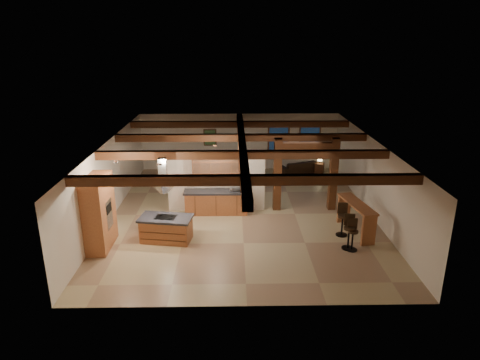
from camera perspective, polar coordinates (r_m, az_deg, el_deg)
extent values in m
plane|color=tan|center=(16.75, 0.26, -4.57)|extent=(12.00, 12.00, 0.00)
plane|color=silver|center=(22.00, -0.08, 5.11)|extent=(10.00, 0.00, 10.00)
plane|color=silver|center=(10.71, 1.00, -10.10)|extent=(10.00, 0.00, 10.00)
plane|color=silver|center=(16.88, -16.96, 0.04)|extent=(0.00, 12.00, 12.00)
plane|color=silver|center=(17.09, 17.28, 0.23)|extent=(0.00, 12.00, 12.00)
plane|color=#321F10|center=(15.83, 0.28, 5.13)|extent=(12.00, 12.00, 0.00)
cube|color=#3E200F|center=(12.02, 0.71, 0.01)|extent=(10.00, 0.25, 0.28)
cube|color=#3E200F|center=(14.60, 0.39, 3.40)|extent=(10.00, 0.25, 0.28)
cube|color=#3E200F|center=(17.13, 0.18, 5.69)|extent=(10.00, 0.25, 0.28)
cube|color=#3E200F|center=(19.77, 0.02, 7.44)|extent=(10.00, 0.25, 0.28)
cube|color=#3E200F|center=(15.86, 0.28, 4.63)|extent=(0.28, 12.00, 0.28)
cube|color=#3E200F|center=(16.79, 5.02, 0.71)|extent=(0.30, 0.30, 2.90)
cube|color=#3E200F|center=(17.16, 12.34, 0.74)|extent=(0.30, 0.30, 2.90)
cube|color=#3E200F|center=(16.63, 8.91, 4.50)|extent=(2.50, 0.28, 0.28)
cube|color=silver|center=(16.82, -3.17, -0.47)|extent=(3.80, 0.18, 2.20)
cube|color=#AA6737|center=(14.54, -18.27, -4.16)|extent=(0.64, 1.60, 2.40)
cube|color=silver|center=(14.47, -17.12, -4.36)|extent=(0.06, 0.62, 0.95)
cube|color=black|center=(14.38, -17.04, -3.63)|extent=(0.01, 0.50, 0.28)
cube|color=#AA6737|center=(16.69, -3.18, -3.08)|extent=(2.40, 0.60, 0.86)
cube|color=black|center=(16.52, -3.21, -1.57)|extent=(2.50, 0.66, 0.08)
cube|color=#AA6737|center=(16.42, -3.24, 1.80)|extent=(1.80, 0.34, 0.95)
cube|color=silver|center=(16.25, -3.27, 1.62)|extent=(1.74, 0.02, 0.90)
pyramid|color=silver|center=(14.23, -10.09, -1.69)|extent=(1.10, 1.10, 0.45)
cube|color=silver|center=(13.98, -10.28, 1.43)|extent=(0.26, 0.22, 0.73)
cube|color=#3E200F|center=(22.05, 5.15, 5.20)|extent=(1.10, 0.05, 1.70)
cube|color=black|center=(22.02, 5.16, 5.18)|extent=(0.95, 0.02, 1.55)
cube|color=#3E200F|center=(22.28, 9.26, 5.17)|extent=(1.10, 0.05, 1.70)
cube|color=black|center=(22.25, 9.27, 5.15)|extent=(0.95, 0.02, 1.55)
cube|color=#3E200F|center=(21.91, -4.02, 5.68)|extent=(0.65, 0.04, 0.85)
cube|color=#255733|center=(21.89, -4.02, 5.66)|extent=(0.55, 0.01, 0.75)
cylinder|color=silver|center=(13.32, -10.71, 2.05)|extent=(0.16, 0.16, 0.03)
cylinder|color=silver|center=(15.36, -3.42, 4.56)|extent=(0.16, 0.16, 0.03)
cylinder|color=silver|center=(13.90, -16.21, 2.32)|extent=(0.16, 0.16, 0.03)
cube|color=#AA6737|center=(14.74, -9.80, -6.56)|extent=(1.75, 1.06, 0.78)
cube|color=black|center=(14.57, -9.89, -5.03)|extent=(1.87, 1.19, 0.07)
cube|color=black|center=(14.55, -9.90, -4.88)|extent=(0.75, 0.56, 0.02)
imported|color=#3C1C0F|center=(19.59, -1.69, 0.01)|extent=(2.14, 1.49, 0.69)
imported|color=black|center=(21.88, 7.86, 1.75)|extent=(2.27, 1.57, 0.62)
imported|color=silver|center=(16.45, -0.41, -0.99)|extent=(0.54, 0.43, 0.26)
cube|color=#AA6737|center=(15.34, 15.33, -3.10)|extent=(0.92, 2.20, 0.06)
cube|color=#AA6737|center=(14.78, 16.79, -6.44)|extent=(0.49, 0.19, 1.07)
cube|color=#AA6737|center=(16.34, 13.68, -3.70)|extent=(0.49, 0.19, 1.07)
cube|color=#3E200F|center=(21.98, 10.53, 1.56)|extent=(0.54, 0.54, 0.52)
cylinder|color=black|center=(21.89, 10.59, 2.38)|extent=(0.05, 0.05, 0.14)
cone|color=#FFE299|center=(21.85, 10.61, 2.74)|extent=(0.25, 0.25, 0.16)
cylinder|color=black|center=(14.25, 14.85, -6.67)|extent=(0.33, 0.33, 0.06)
cube|color=black|center=(14.30, 14.78, -5.63)|extent=(0.31, 0.05, 0.37)
cylinder|color=black|center=(14.39, 14.74, -7.86)|extent=(0.06, 0.06, 0.64)
cylinder|color=black|center=(14.53, 14.64, -8.96)|extent=(0.37, 0.37, 0.03)
cylinder|color=black|center=(14.28, 14.38, -6.26)|extent=(0.36, 0.36, 0.07)
cube|color=black|center=(14.35, 14.38, -5.13)|extent=(0.35, 0.09, 0.40)
cylinder|color=black|center=(14.44, 14.26, -7.57)|extent=(0.06, 0.06, 0.71)
cylinder|color=black|center=(14.59, 14.16, -8.79)|extent=(0.40, 0.40, 0.03)
cylinder|color=black|center=(15.17, 13.56, -4.71)|extent=(0.36, 0.36, 0.07)
cube|color=black|center=(15.23, 13.53, -3.65)|extent=(0.34, 0.07, 0.40)
cylinder|color=black|center=(15.31, 13.46, -5.95)|extent=(0.06, 0.06, 0.70)
cylinder|color=black|center=(15.45, 13.37, -7.11)|extent=(0.40, 0.40, 0.03)
cube|color=#3E200F|center=(18.64, -3.12, -0.54)|extent=(0.58, 0.58, 0.06)
cube|color=#3E200F|center=(18.72, -3.35, 0.83)|extent=(0.44, 0.20, 0.81)
cylinder|color=#3E200F|center=(18.51, -3.47, -1.53)|extent=(0.05, 0.05, 0.45)
cylinder|color=#3E200F|center=(18.62, -2.40, -1.39)|extent=(0.05, 0.05, 0.45)
cylinder|color=#3E200F|center=(18.84, -3.81, -1.17)|extent=(0.05, 0.05, 0.45)
cylinder|color=#3E200F|center=(18.94, -2.75, -1.04)|extent=(0.05, 0.05, 0.45)
cube|color=#3E200F|center=(20.01, -4.44, 0.79)|extent=(0.58, 0.58, 0.06)
cube|color=#3E200F|center=(19.68, -4.28, 1.71)|extent=(0.44, 0.20, 0.81)
cylinder|color=#3E200F|center=(20.31, -4.07, 0.30)|extent=(0.05, 0.05, 0.45)
cylinder|color=#3E200F|center=(20.21, -5.07, 0.19)|extent=(0.05, 0.05, 0.45)
cylinder|color=#3E200F|center=(19.97, -3.77, -0.01)|extent=(0.05, 0.05, 0.45)
cylinder|color=#3E200F|center=(19.88, -4.78, -0.13)|extent=(0.05, 0.05, 0.45)
cube|color=#3E200F|center=(18.87, -0.94, -0.27)|extent=(0.58, 0.58, 0.06)
cube|color=#3E200F|center=(18.95, -1.18, 1.08)|extent=(0.44, 0.20, 0.81)
cylinder|color=#3E200F|center=(18.73, -1.28, -1.25)|extent=(0.05, 0.05, 0.45)
cylinder|color=#3E200F|center=(18.85, -0.23, -1.12)|extent=(0.05, 0.05, 0.45)
cylinder|color=#3E200F|center=(19.06, -1.64, -0.90)|extent=(0.05, 0.05, 0.45)
cylinder|color=#3E200F|center=(19.17, -0.61, -0.77)|extent=(0.05, 0.05, 0.45)
cube|color=#3E200F|center=(20.22, -2.39, 1.03)|extent=(0.58, 0.58, 0.06)
cube|color=#3E200F|center=(19.90, -2.20, 1.93)|extent=(0.44, 0.20, 0.81)
cylinder|color=#3E200F|center=(20.52, -2.06, 0.54)|extent=(0.05, 0.05, 0.45)
cylinder|color=#3E200F|center=(20.41, -3.03, 0.42)|extent=(0.05, 0.05, 0.45)
cylinder|color=#3E200F|center=(20.19, -1.73, 0.24)|extent=(0.05, 0.05, 0.45)
cylinder|color=#3E200F|center=(20.08, -2.71, 0.12)|extent=(0.05, 0.05, 0.45)
cube|color=#3E200F|center=(19.12, 1.18, -0.01)|extent=(0.58, 0.58, 0.06)
cube|color=#3E200F|center=(19.20, 0.94, 1.32)|extent=(0.44, 0.20, 0.81)
cylinder|color=#3E200F|center=(18.98, 0.87, -0.98)|extent=(0.05, 0.05, 0.45)
cylinder|color=#3E200F|center=(19.11, 1.89, -0.85)|extent=(0.05, 0.05, 0.45)
cylinder|color=#3E200F|center=(19.30, 0.47, -0.64)|extent=(0.05, 0.05, 0.45)
cylinder|color=#3E200F|center=(19.43, 1.48, -0.51)|extent=(0.05, 0.05, 0.45)
cube|color=#3E200F|center=(20.46, -0.39, 1.25)|extent=(0.58, 0.58, 0.06)
cube|color=#3E200F|center=(20.14, -0.17, 2.15)|extent=(0.44, 0.20, 0.81)
cylinder|color=#3E200F|center=(20.76, -0.09, 0.77)|extent=(0.05, 0.05, 0.45)
cylinder|color=#3E200F|center=(20.64, -1.04, 0.66)|extent=(0.05, 0.05, 0.45)
cylinder|color=#3E200F|center=(20.44, 0.27, 0.47)|extent=(0.05, 0.05, 0.45)
cylinder|color=#3E200F|center=(20.31, -0.69, 0.36)|extent=(0.05, 0.05, 0.45)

